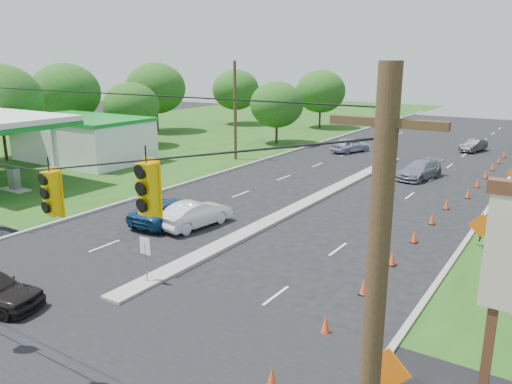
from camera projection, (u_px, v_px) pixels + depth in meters
The scene contains 35 objects.
ground at pixel (11, 353), 15.82m from camera, with size 160.00×160.00×0.00m, color black.
grass_left at pixel (27, 157), 47.85m from camera, with size 40.00×160.00×0.06m, color #1E4714.
cross_street at pixel (11, 353), 15.82m from camera, with size 160.00×14.00×0.02m, color black.
curb_left at pixel (257, 163), 45.47m from camera, with size 0.25×110.00×0.16m, color gray.
curb_right at pixel (500, 194), 34.82m from camera, with size 0.25×110.00×0.16m, color gray.
median at pixel (312, 202), 32.85m from camera, with size 1.00×34.00×0.18m, color gray.
median_sign at pixel (145, 252), 20.32m from camera, with size 0.55×0.06×2.05m.
utility_pole_far_left at pixel (235, 111), 45.58m from camera, with size 0.28×0.28×9.00m, color #422D1C.
gas_station at pixel (69, 136), 44.03m from camera, with size 18.40×19.70×5.20m.
cone_0 at pixel (272, 378), 14.02m from camera, with size 0.32×0.32×0.70m, color #EE4E1D.
cone_1 at pixel (325, 325), 16.86m from camera, with size 0.32×0.32×0.70m, color #EE4E1D.
cone_2 at pixel (364, 287), 19.70m from camera, with size 0.32×0.32×0.70m, color #EE4E1D.
cone_3 at pixel (392, 258), 22.54m from camera, with size 0.32×0.32×0.70m, color #EE4E1D.
cone_4 at pixel (414, 236), 25.37m from camera, with size 0.32×0.32×0.70m, color #EE4E1D.
cone_5 at pixel (432, 218), 28.21m from camera, with size 0.32×0.32×0.70m, color #EE4E1D.
cone_6 at pixel (447, 204), 31.05m from camera, with size 0.32×0.32×0.70m, color #EE4E1D.
cone_7 at pixel (468, 193), 33.57m from camera, with size 0.32×0.32×0.70m, color #EE4E1D.
cone_8 at pixel (478, 183), 36.41m from camera, with size 0.32×0.32×0.70m, color #EE4E1D.
cone_9 at pixel (486, 174), 39.25m from camera, with size 0.32×0.32×0.70m, color #EE4E1D.
cone_10 at pixel (493, 166), 42.08m from camera, with size 0.32×0.32×0.70m, color #EE4E1D.
cone_11 at pixel (499, 160), 44.92m from camera, with size 0.32×0.32×0.70m, color #EE4E1D.
cone_12 at pixel (504, 154), 47.76m from camera, with size 0.32×0.32×0.70m, color #EE4E1D.
work_sign_0 at pixel (387, 371), 13.10m from camera, with size 1.27×0.58×1.37m.
work_sign_1 at pixel (482, 227), 24.45m from camera, with size 1.27×0.58×1.37m.
tree_2 at pixel (131, 106), 52.74m from camera, with size 5.88×5.88×6.86m.
tree_3 at pixel (156, 88), 63.69m from camera, with size 7.56×7.56×8.82m.
tree_4 at pixel (236, 90), 71.47m from camera, with size 6.72×6.72×7.84m.
tree_5 at pixel (277, 105), 54.52m from camera, with size 5.88×5.88×6.86m.
tree_6 at pixel (321, 91), 67.58m from camera, with size 6.72×6.72×7.84m.
tree_14 at pixel (66, 93), 55.02m from camera, with size 7.56×7.56×8.82m.
white_sedan at pixel (196, 214), 27.75m from camera, with size 1.55×4.43×1.46m, color silver.
blue_pickup at pixel (169, 211), 28.49m from camera, with size 2.30×4.99×1.39m, color navy.
silver_car_far at pixel (419, 170), 39.07m from camera, with size 1.95×4.80×1.39m, color gray.
silver_car_oncoming at pixel (350, 145), 50.42m from camera, with size 1.76×4.38×1.49m, color #A09BBD.
dark_car_receding at pixel (474, 145), 50.83m from camera, with size 1.35×3.87×1.28m, color #2F2F2F.
Camera 1 is at (14.15, -7.49, 9.00)m, focal length 35.00 mm.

